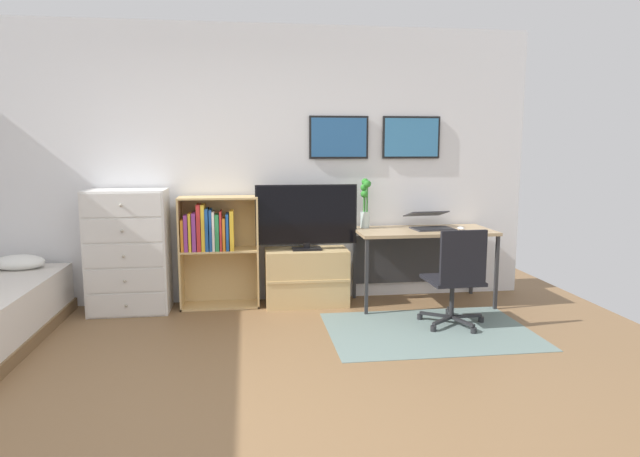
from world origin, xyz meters
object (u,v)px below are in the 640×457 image
object	(u,v)px
bookshelf	(214,241)
desk	(421,241)
bamboo_vase	(365,201)
television	(307,217)
dresser	(129,251)
computer_mouse	(461,228)
office_chair	(457,275)
tv_stand	(307,277)
laptop	(430,222)

from	to	relation	value
bookshelf	desk	distance (m)	2.03
bookshelf	bamboo_vase	xyz separation A→B (m)	(1.48, 0.03, 0.36)
bookshelf	television	distance (m)	0.92
dresser	bamboo_vase	bearing A→B (deg)	2.30
computer_mouse	bookshelf	bearing A→B (deg)	174.26
office_chair	bamboo_vase	distance (m)	1.25
bookshelf	television	bearing A→B (deg)	-4.40
dresser	desk	world-z (taller)	dresser
bookshelf	tv_stand	distance (m)	0.96
dresser	television	xyz separation A→B (m)	(1.66, -0.01, 0.30)
laptop	dresser	bearing A→B (deg)	173.49
bookshelf	laptop	distance (m)	2.11
laptop	computer_mouse	bearing A→B (deg)	-34.76
bamboo_vase	television	bearing A→B (deg)	-170.62
laptop	bamboo_vase	world-z (taller)	bamboo_vase
office_chair	computer_mouse	size ratio (longest dim) A/B	8.27
office_chair	computer_mouse	bearing A→B (deg)	64.48
desk	laptop	distance (m)	0.21
television	desk	distance (m)	1.17
tv_stand	bamboo_vase	distance (m)	0.95
desk	computer_mouse	world-z (taller)	computer_mouse
tv_stand	laptop	world-z (taller)	laptop
bookshelf	laptop	xyz separation A→B (m)	(2.10, -0.09, 0.16)
tv_stand	computer_mouse	size ratio (longest dim) A/B	7.67
dresser	office_chair	bearing A→B (deg)	-16.75
dresser	television	size ratio (longest dim) A/B	1.18
desk	computer_mouse	distance (m)	0.41
bookshelf	office_chair	bearing A→B (deg)	-23.89
television	bamboo_vase	distance (m)	0.62
desk	bamboo_vase	distance (m)	0.68
dresser	tv_stand	xyz separation A→B (m)	(1.66, 0.02, -0.30)
television	office_chair	xyz separation A→B (m)	(1.19, -0.85, -0.41)
office_chair	laptop	xyz separation A→B (m)	(0.03, 0.83, 0.35)
laptop	bamboo_vase	size ratio (longest dim) A/B	0.94
bookshelf	tv_stand	xyz separation A→B (m)	(0.89, -0.05, -0.37)
laptop	tv_stand	bearing A→B (deg)	171.94
tv_stand	television	bearing A→B (deg)	-90.00
tv_stand	desk	distance (m)	1.19
desk	office_chair	size ratio (longest dim) A/B	1.53
dresser	desk	xyz separation A→B (m)	(2.80, -0.02, 0.04)
dresser	tv_stand	world-z (taller)	dresser
dresser	television	bearing A→B (deg)	-0.26
desk	laptop	bearing A→B (deg)	-6.99
desk	office_chair	xyz separation A→B (m)	(0.05, -0.84, -0.15)
office_chair	bamboo_vase	world-z (taller)	bamboo_vase
bookshelf	television	size ratio (longest dim) A/B	1.09
bamboo_vase	dresser	bearing A→B (deg)	-177.70
bookshelf	office_chair	world-z (taller)	bookshelf
tv_stand	computer_mouse	distance (m)	1.57
laptop	computer_mouse	world-z (taller)	laptop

